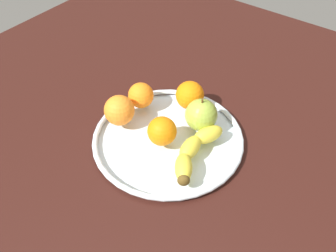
{
  "coord_description": "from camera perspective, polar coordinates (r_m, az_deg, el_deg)",
  "views": [
    {
      "loc": [
        45.76,
        34.06,
        60.38
      ],
      "look_at": [
        0.0,
        0.0,
        4.8
      ],
      "focal_mm": 39.8,
      "sensor_mm": 36.0,
      "label": 1
    }
  ],
  "objects": [
    {
      "name": "ground_plane",
      "position": [
        0.85,
        0.0,
        -3.3
      ],
      "size": [
        139.8,
        139.8,
        4.0
      ],
      "primitive_type": "cube",
      "color": "black"
    },
    {
      "name": "fruit_bowl",
      "position": [
        0.82,
        0.0,
        -1.93
      ],
      "size": [
        33.35,
        33.35,
        1.8
      ],
      "color": "silver",
      "rests_on": "ground_plane"
    },
    {
      "name": "banana",
      "position": [
        0.77,
        4.0,
        -3.8
      ],
      "size": [
        18.58,
        7.45,
        3.52
      ],
      "rotation": [
        0.0,
        0.0,
        0.09
      ],
      "color": "yellow",
      "rests_on": "fruit_bowl"
    },
    {
      "name": "apple",
      "position": [
        0.82,
        5.1,
        1.71
      ],
      "size": [
        7.19,
        7.19,
        7.99
      ],
      "color": "#97B23C",
      "rests_on": "fruit_bowl"
    },
    {
      "name": "orange_center",
      "position": [
        0.88,
        -4.17,
        4.71
      ],
      "size": [
        6.03,
        6.03,
        6.03
      ],
      "primitive_type": "sphere",
      "color": "orange",
      "rests_on": "fruit_bowl"
    },
    {
      "name": "orange_front_left",
      "position": [
        0.78,
        -1.11,
        -0.69
      ],
      "size": [
        6.29,
        6.29,
        6.29
      ],
      "primitive_type": "sphere",
      "color": "orange",
      "rests_on": "fruit_bowl"
    },
    {
      "name": "orange_back_right",
      "position": [
        0.87,
        3.37,
        4.74
      ],
      "size": [
        6.66,
        6.66,
        6.66
      ],
      "primitive_type": "sphere",
      "color": "orange",
      "rests_on": "fruit_bowl"
    },
    {
      "name": "orange_back_left",
      "position": [
        0.83,
        -7.45,
        2.4
      ],
      "size": [
        6.87,
        6.87,
        6.87
      ],
      "primitive_type": "sphere",
      "color": "orange",
      "rests_on": "fruit_bowl"
    }
  ]
}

